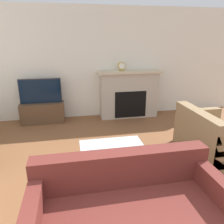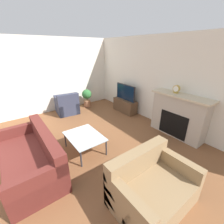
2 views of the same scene
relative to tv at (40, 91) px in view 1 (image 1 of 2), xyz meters
name	(u,v)px [view 1 (image 1 of 2)]	position (x,y,z in m)	size (l,w,h in m)	color
wall_back	(81,64)	(0.99, 0.30, 0.57)	(8.53, 0.06, 2.70)	silver
fireplace	(129,93)	(2.16, 0.05, -0.16)	(1.58, 0.48, 1.20)	#B2A899
tv_stand	(43,113)	(0.00, 0.00, -0.54)	(1.02, 0.37, 0.49)	brown
tv	(40,91)	(0.00, 0.00, 0.00)	(0.96, 0.06, 0.59)	#232328
couch_sectional	(129,213)	(1.20, -3.54, -0.49)	(1.93, 0.91, 0.82)	#5B231E
couch_loveseat	(212,139)	(3.07, -2.17, -0.49)	(0.90, 1.26, 0.82)	#8C704C
coffee_table	(113,150)	(1.26, -2.40, -0.40)	(0.96, 0.72, 0.42)	#333338
mantel_clock	(122,66)	(1.96, 0.05, 0.53)	(0.18, 0.07, 0.21)	#B79338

